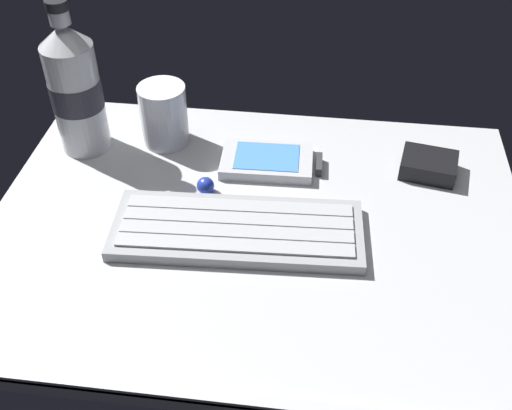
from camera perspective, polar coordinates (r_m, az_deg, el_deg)
The scene contains 7 objects.
ground_plane at distance 73.68cm, azimuth -0.02°, elevation -2.44°, with size 64.00×48.00×2.80cm.
keyboard at distance 71.32cm, azimuth -1.75°, elevation -2.29°, with size 29.54×12.51×1.70cm.
handheld_device at distance 81.39cm, azimuth 1.47°, elevation 4.08°, with size 12.97×7.98×1.50cm.
juice_cup at distance 85.12cm, azimuth -8.52°, elevation 8.07°, with size 6.40×6.40×8.50cm.
water_bottle at distance 83.84cm, azimuth -16.42°, elevation 10.32°, with size 6.73×6.73×20.80cm.
charger_block at distance 83.00cm, azimuth 15.70°, elevation 3.57°, with size 7.00×5.60×2.40cm, color black.
trackball_mouse at distance 77.08cm, azimuth -4.71°, elevation 1.81°, with size 2.20×2.20×2.20cm, color #2338B2.
Camera 1 is at (6.65, -52.97, 50.04)cm, focal length 43.15 mm.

